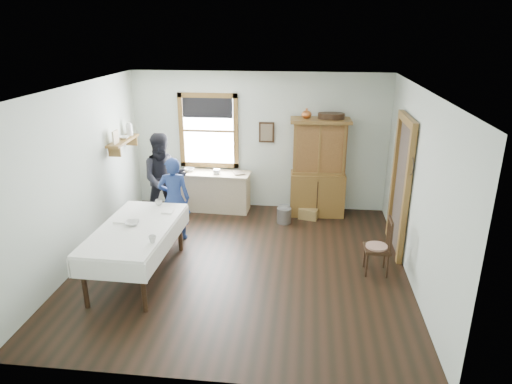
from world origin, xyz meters
TOP-DOWN VIEW (x-y plane):
  - room at (0.00, 0.00)m, footprint 5.01×5.01m
  - window at (-1.00, 2.47)m, footprint 1.18×0.07m
  - doorway at (2.46, 0.85)m, footprint 0.09×1.14m
  - wall_shelf at (-2.37, 1.54)m, footprint 0.24×1.00m
  - framed_picture at (0.15, 2.46)m, footprint 0.30×0.04m
  - rug_beater at (2.45, 0.30)m, footprint 0.01×0.27m
  - work_counter at (-0.83, 2.18)m, footprint 1.39×0.58m
  - china_hutch at (1.17, 2.18)m, footprint 1.13×0.57m
  - dining_table at (-1.47, -0.50)m, footprint 1.09×2.01m
  - spindle_chair at (2.03, -0.01)m, footprint 0.41×0.41m
  - pail at (0.56, 1.69)m, footprint 0.27×0.27m
  - wicker_basket at (1.02, 1.94)m, footprint 0.40×0.33m
  - woman_blue at (-1.27, 0.81)m, footprint 0.54×0.40m
  - figure_dark at (-1.66, 1.51)m, footprint 0.94×0.85m
  - table_cup_a at (-1.39, 0.37)m, footprint 0.15×0.15m
  - table_cup_b at (-1.05, -0.96)m, footprint 0.11×0.11m
  - table_bowl at (-1.53, -0.43)m, footprint 0.27×0.27m
  - counter_book at (-0.47, 2.15)m, footprint 0.24×0.28m
  - counter_bowl at (-1.37, 2.22)m, footprint 0.22×0.22m
  - shelf_bowl at (-2.37, 1.55)m, footprint 0.22×0.22m

SIDE VIEW (x-z plane):
  - wicker_basket at x=1.02m, z-range 0.00..0.21m
  - pail at x=0.56m, z-range 0.00..0.29m
  - work_counter at x=-0.83m, z-range 0.00..0.78m
  - dining_table at x=-1.47m, z-range 0.00..0.79m
  - spindle_chair at x=2.03m, z-range 0.00..0.88m
  - woman_blue at x=-1.27m, z-range 0.00..1.35m
  - figure_dark at x=-1.66m, z-range 0.00..1.57m
  - counter_book at x=-0.47m, z-range 0.78..0.80m
  - counter_bowl at x=-1.37m, z-range 0.78..0.84m
  - table_bowl at x=-1.53m, z-range 0.79..0.85m
  - table_cup_a at x=-1.39m, z-range 0.79..0.88m
  - table_cup_b at x=-1.05m, z-range 0.79..0.89m
  - china_hutch at x=1.17m, z-range 0.00..1.89m
  - doorway at x=2.46m, z-range 0.05..2.27m
  - room at x=0.00m, z-range 0.00..2.70m
  - framed_picture at x=0.15m, z-range 1.35..1.75m
  - wall_shelf at x=-2.37m, z-range 1.35..1.79m
  - shelf_bowl at x=-2.37m, z-range 1.57..1.62m
  - window at x=-1.00m, z-range 0.89..2.37m
  - rug_beater at x=2.45m, z-range 1.58..1.86m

